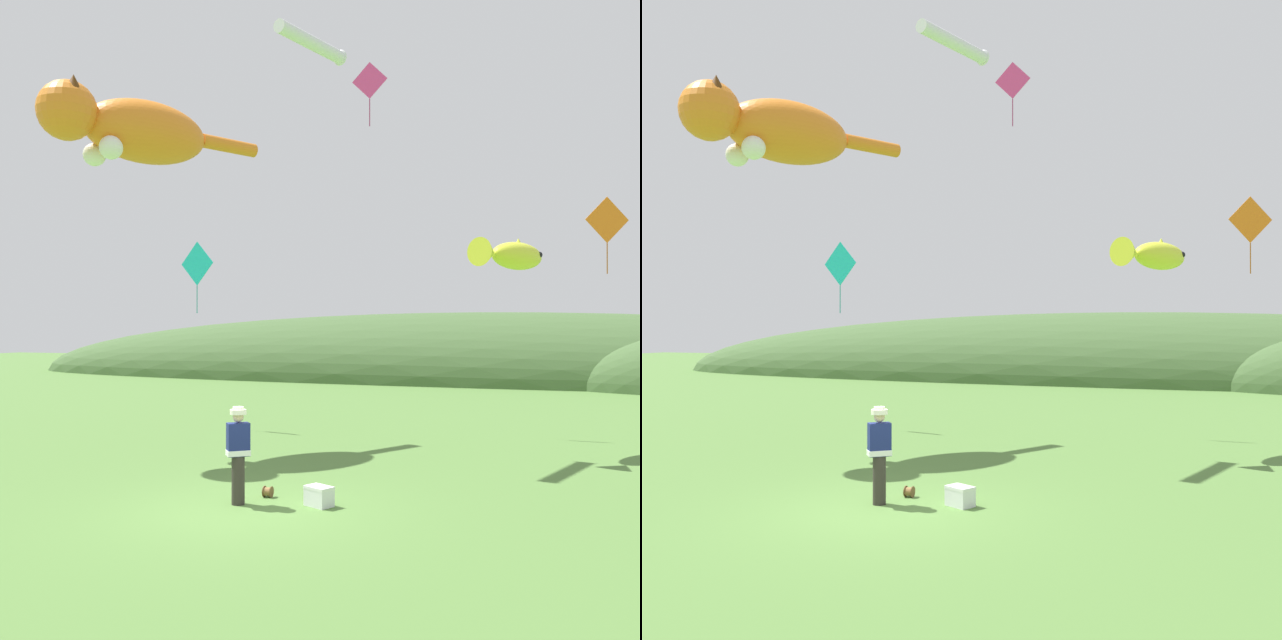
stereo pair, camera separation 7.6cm
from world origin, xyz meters
TOP-DOWN VIEW (x-y plane):
  - ground_plane at (0.00, 0.00)m, footprint 120.00×120.00m
  - distant_hill_ridge at (2.43, 31.78)m, footprint 63.09×14.24m
  - festival_attendant at (-0.28, 0.35)m, footprint 0.49×0.47m
  - kite_spool at (0.01, 1.03)m, footprint 0.16×0.21m
  - picnic_cooler at (1.15, 0.72)m, footprint 0.58×0.51m
  - kite_giant_cat at (-5.73, 4.87)m, footprint 3.78×5.90m
  - kite_fish_windsock at (3.95, 7.71)m, footprint 1.94×2.76m
  - kite_tube_streamer at (-1.04, 6.30)m, footprint 1.18×2.69m
  - kite_diamond_teal at (-6.00, 8.99)m, footprint 1.37×0.40m
  - kite_diamond_orange at (6.41, 11.01)m, footprint 1.21×0.64m
  - kite_diamond_pink at (-0.73, 10.87)m, footprint 1.19×0.05m

SIDE VIEW (x-z plane):
  - ground_plane at x=0.00m, z-range 0.00..0.00m
  - distant_hill_ridge at x=2.43m, z-range -4.10..4.10m
  - kite_spool at x=0.01m, z-range 0.00..0.21m
  - picnic_cooler at x=1.15m, z-range 0.00..0.36m
  - festival_attendant at x=-0.28m, z-range 0.07..1.84m
  - kite_fish_windsock at x=3.95m, z-range 4.67..5.51m
  - kite_diamond_teal at x=-6.00m, z-range 4.10..6.42m
  - kite_diamond_orange at x=6.41m, z-range 5.21..7.47m
  - kite_giant_cat at x=-5.73m, z-range 7.53..9.52m
  - kite_tube_streamer at x=-1.04m, z-range 10.55..10.99m
  - kite_diamond_pink at x=-0.73m, z-range 10.17..12.26m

